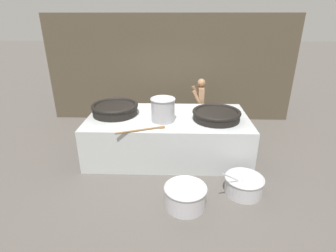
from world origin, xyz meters
TOP-DOWN VIEW (x-y plane):
  - ground_plane at (0.00, 0.00)m, footprint 60.00×60.00m
  - back_wall at (0.00, 2.51)m, footprint 7.62×0.24m
  - hearth_platform at (0.00, 0.00)m, footprint 3.72×1.91m
  - giant_wok_near at (-1.26, 0.10)m, footprint 1.10×1.10m
  - giant_wok_far at (1.09, -0.18)m, footprint 1.08×1.08m
  - stock_pot at (-0.10, -0.28)m, footprint 0.55×0.55m
  - stirring_paddle at (-0.48, -0.83)m, footprint 0.99×0.45m
  - cook at (0.86, 1.31)m, footprint 0.37×0.58m
  - prep_bowl_vegetables at (1.50, -1.51)m, footprint 0.87×0.74m
  - prep_bowl_meat at (0.37, -1.91)m, footprint 0.77×0.77m

SIDE VIEW (x-z plane):
  - ground_plane at x=0.00m, z-range 0.00..0.00m
  - prep_bowl_vegetables at x=1.50m, z-range -0.13..0.52m
  - prep_bowl_meat at x=0.37m, z-range 0.02..0.42m
  - hearth_platform at x=0.00m, z-range 0.00..0.99m
  - cook at x=0.86m, z-range 0.07..1.66m
  - stirring_paddle at x=-0.48m, z-range 0.99..1.03m
  - giant_wok_far at x=1.09m, z-range 1.00..1.22m
  - giant_wok_near at x=-1.26m, z-range 1.00..1.26m
  - stock_pot at x=-0.10m, z-range 1.00..1.53m
  - back_wall at x=0.00m, z-range 0.00..3.24m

